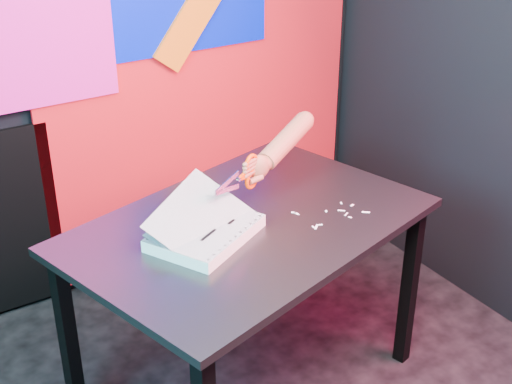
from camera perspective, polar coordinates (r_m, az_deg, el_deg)
room at (r=1.71m, az=-0.56°, el=5.76°), size 3.01×3.01×2.71m
backdrop at (r=3.13m, az=-13.89°, el=7.42°), size 2.88×0.05×2.08m
work_table at (r=2.52m, az=-0.63°, el=-4.13°), size 1.40×1.11×0.75m
printout_stack at (r=2.37m, az=-4.09°, el=-3.23°), size 0.44×0.39×0.19m
scissors at (r=2.50m, az=-0.60°, el=1.51°), size 0.23×0.10×0.14m
hand_forearm at (r=2.64m, az=2.06°, el=3.82°), size 0.40×0.20×0.16m
paper_clippings at (r=2.53m, az=6.07°, el=-1.82°), size 0.24×0.16×0.00m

